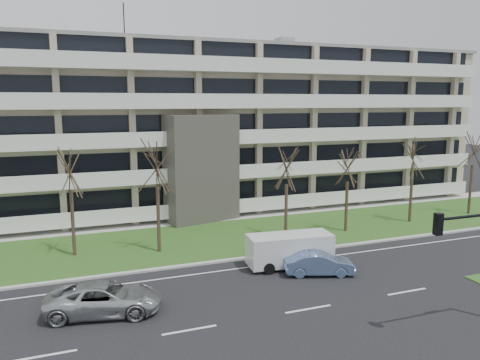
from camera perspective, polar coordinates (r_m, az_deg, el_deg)
name	(u,v)px	position (r m, az deg, el deg)	size (l,w,h in m)	color
ground	(308,309)	(24.04, 8.31, -15.31)	(160.00, 160.00, 0.00)	black
grass_verge	(223,237)	(35.21, -2.09, -7.01)	(90.00, 10.00, 0.06)	#2B531B
curb	(248,258)	(30.73, 0.95, -9.45)	(90.00, 0.35, 0.12)	#B2B2AD
sidewalk	(202,220)	(40.26, -4.63, -4.89)	(90.00, 2.00, 0.08)	#B2B2AD
lane_edge_line	(257,266)	(29.44, 2.06, -10.44)	(90.00, 0.12, 0.01)	white
apartment_building	(181,127)	(45.65, -7.18, 6.41)	(60.50, 15.10, 18.75)	#BEB294
silver_pickup	(104,299)	(23.99, -16.26, -13.70)	(2.50, 5.42, 1.50)	#B4B7BB
blue_sedan	(319,263)	(28.26, 9.60, -10.00)	(1.42, 4.08, 1.34)	#6B88BA
white_van	(291,247)	(29.21, 6.20, -8.15)	(5.39, 2.55, 2.02)	silver
tree_2	(69,164)	(31.82, -20.10, 1.89)	(3.95, 3.95, 7.90)	#382B21
tree_3	(157,161)	(31.13, -10.12, 2.25)	(3.98, 3.98, 7.96)	#382B21
tree_4	(287,164)	(34.20, 5.73, 2.00)	(3.60, 3.60, 7.21)	#382B21
tree_5	(348,162)	(36.71, 13.04, 2.12)	(3.52, 3.52, 7.04)	#382B21
tree_6	(413,154)	(41.18, 20.39, 2.95)	(3.70, 3.70, 7.40)	#382B21
tree_7	(474,145)	(46.21, 26.63, 3.80)	(4.01, 4.01, 8.03)	#382B21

